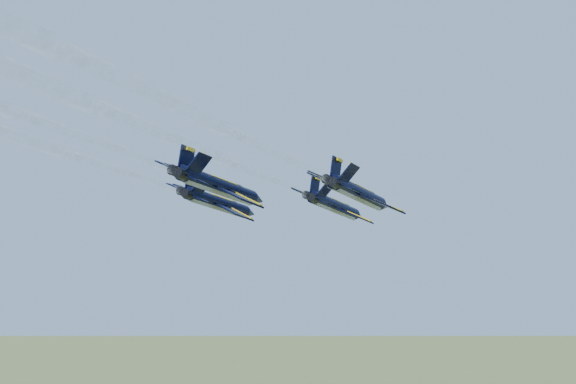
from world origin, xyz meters
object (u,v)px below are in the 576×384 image
(jet_lead, at_px, (335,206))
(jet_right, at_px, (359,194))
(jet_slot, at_px, (220,187))
(jet_left, at_px, (219,203))

(jet_lead, height_order, jet_right, same)
(jet_lead, relative_size, jet_slot, 1.00)
(jet_left, bearing_deg, jet_lead, 46.85)
(jet_right, bearing_deg, jet_left, 179.09)
(jet_left, height_order, jet_right, same)
(jet_left, distance_m, jet_right, 22.96)
(jet_lead, xyz_separation_m, jet_left, (-15.34, -9.85, 0.00))
(jet_lead, height_order, jet_left, same)
(jet_lead, bearing_deg, jet_left, -133.15)
(jet_left, xyz_separation_m, jet_slot, (7.64, -18.31, 0.00))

